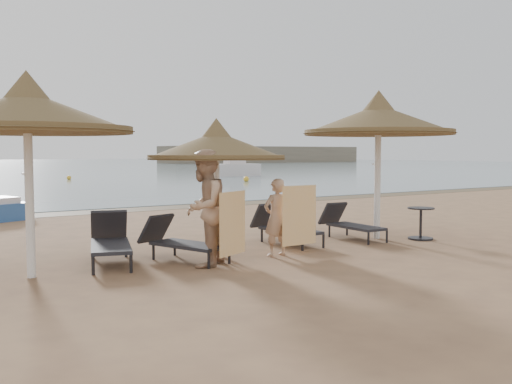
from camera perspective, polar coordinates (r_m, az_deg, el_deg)
ground at (r=10.72m, az=-0.61°, el=-6.38°), size 160.00×160.00×0.00m
wet_sand_strip at (r=19.22m, az=-16.05°, el=-1.91°), size 200.00×1.60×0.01m
palapa_left at (r=9.37m, az=-21.92°, el=7.34°), size 3.20×3.20×3.17m
palapa_center at (r=10.64m, az=-3.98°, el=4.59°), size 2.59×2.59×2.56m
palapa_right at (r=12.98m, az=12.14°, el=6.99°), size 3.33×3.33×3.30m
lounger_far_left at (r=10.37m, az=-14.39°, el=-4.67°), size 1.20×2.04×0.87m
lounger_near_left at (r=10.33m, az=-7.73°, el=-4.80°), size 1.13×1.86×0.79m
lounger_near_right at (r=12.14m, az=2.70°, el=-3.41°), size 0.65×1.84×0.82m
lounger_far_right at (r=12.98m, az=9.27°, el=-3.06°), size 0.65×1.76×0.77m
side_table at (r=13.16m, az=16.14°, el=-3.13°), size 0.59×0.59×0.71m
person_left at (r=9.65m, az=-5.21°, el=-0.66°), size 1.25×1.21×2.30m
person_right at (r=10.56m, az=2.03°, el=-1.94°), size 0.78×0.51×1.68m
towel_left at (r=9.56m, az=-2.35°, el=-3.15°), size 0.70×0.34×1.07m
towel_right at (r=10.57m, az=4.36°, el=-2.34°), size 0.79×0.03×1.11m
bag_patterned at (r=10.83m, az=-4.43°, el=-0.40°), size 0.28×0.13×0.34m
bag_dark at (r=10.54m, az=-3.52°, el=-1.19°), size 0.22×0.13×0.29m
buoy_mid at (r=41.78m, az=-18.20°, el=1.36°), size 0.31×0.31×0.31m
buoy_right at (r=37.08m, az=-0.98°, el=1.30°), size 0.37×0.37×0.37m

